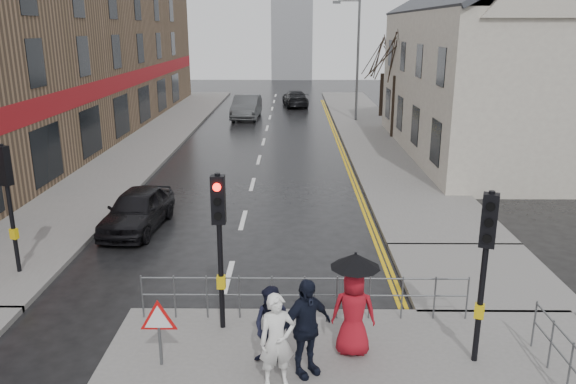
{
  "coord_description": "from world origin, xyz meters",
  "views": [
    {
      "loc": [
        1.7,
        -10.49,
        6.31
      ],
      "look_at": [
        1.56,
        4.19,
        1.98
      ],
      "focal_mm": 35.0,
      "sensor_mm": 36.0,
      "label": 1
    }
  ],
  "objects_px": {
    "pedestrian_b": "(273,327)",
    "pedestrian_a": "(277,341)",
    "pedestrian_with_umbrella": "(354,300)",
    "pedestrian_d": "(305,328)",
    "car_parked": "(137,210)",
    "car_mid": "(247,107)"
  },
  "relations": [
    {
      "from": "pedestrian_a",
      "to": "pedestrian_with_umbrella",
      "type": "xyz_separation_m",
      "value": [
        1.45,
        1.04,
        0.25
      ]
    },
    {
      "from": "pedestrian_d",
      "to": "pedestrian_b",
      "type": "bearing_deg",
      "value": 122.4
    },
    {
      "from": "car_parked",
      "to": "pedestrian_a",
      "type": "bearing_deg",
      "value": -55.23
    },
    {
      "from": "pedestrian_a",
      "to": "pedestrian_with_umbrella",
      "type": "distance_m",
      "value": 1.8
    },
    {
      "from": "pedestrian_b",
      "to": "car_mid",
      "type": "distance_m",
      "value": 30.86
    },
    {
      "from": "pedestrian_a",
      "to": "car_mid",
      "type": "relative_size",
      "value": 0.35
    },
    {
      "from": "pedestrian_d",
      "to": "car_mid",
      "type": "relative_size",
      "value": 0.38
    },
    {
      "from": "pedestrian_b",
      "to": "pedestrian_d",
      "type": "relative_size",
      "value": 0.85
    },
    {
      "from": "pedestrian_b",
      "to": "pedestrian_a",
      "type": "bearing_deg",
      "value": -52.97
    },
    {
      "from": "pedestrian_a",
      "to": "car_parked",
      "type": "relative_size",
      "value": 0.45
    },
    {
      "from": "pedestrian_a",
      "to": "pedestrian_with_umbrella",
      "type": "relative_size",
      "value": 0.84
    },
    {
      "from": "pedestrian_with_umbrella",
      "to": "pedestrian_d",
      "type": "distance_m",
      "value": 1.19
    },
    {
      "from": "pedestrian_with_umbrella",
      "to": "car_parked",
      "type": "relative_size",
      "value": 0.54
    },
    {
      "from": "pedestrian_a",
      "to": "car_parked",
      "type": "distance_m",
      "value": 9.65
    },
    {
      "from": "pedestrian_a",
      "to": "pedestrian_with_umbrella",
      "type": "bearing_deg",
      "value": 21.7
    },
    {
      "from": "car_parked",
      "to": "car_mid",
      "type": "relative_size",
      "value": 0.78
    },
    {
      "from": "pedestrian_a",
      "to": "car_mid",
      "type": "height_order",
      "value": "pedestrian_a"
    },
    {
      "from": "pedestrian_a",
      "to": "pedestrian_d",
      "type": "height_order",
      "value": "pedestrian_d"
    },
    {
      "from": "pedestrian_a",
      "to": "pedestrian_b",
      "type": "bearing_deg",
      "value": 85.51
    },
    {
      "from": "car_mid",
      "to": "car_parked",
      "type": "bearing_deg",
      "value": -91.55
    },
    {
      "from": "pedestrian_d",
      "to": "car_mid",
      "type": "bearing_deg",
      "value": 61.93
    },
    {
      "from": "pedestrian_with_umbrella",
      "to": "car_parked",
      "type": "height_order",
      "value": "pedestrian_with_umbrella"
    }
  ]
}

